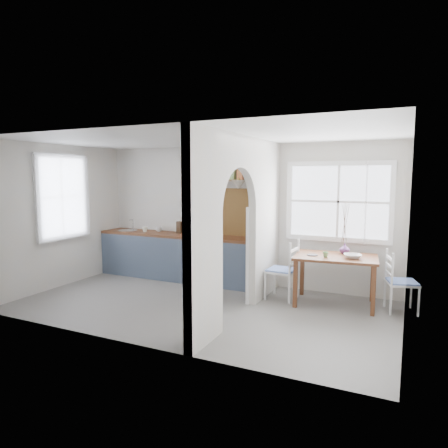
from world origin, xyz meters
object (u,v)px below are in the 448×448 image
at_px(dining_table, 335,280).
at_px(chair_right, 402,282).
at_px(chair_left, 282,270).
at_px(kettle, 258,234).
at_px(vase, 345,249).

height_order(dining_table, chair_right, chair_right).
relative_size(chair_left, kettle, 4.76).
height_order(dining_table, kettle, kettle).
distance_m(dining_table, chair_left, 0.86).
xyz_separation_m(chair_right, kettle, (-2.38, 0.21, 0.54)).
distance_m(kettle, vase, 1.52).
height_order(chair_left, vase, chair_left).
distance_m(chair_left, kettle, 0.84).
distance_m(dining_table, kettle, 1.57).
relative_size(chair_left, chair_right, 1.07).
bearing_deg(dining_table, chair_left, 179.03).
bearing_deg(chair_right, vase, 63.78).
bearing_deg(chair_left, vase, 111.74).
bearing_deg(kettle, chair_left, -8.93).
relative_size(dining_table, chair_right, 1.35).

